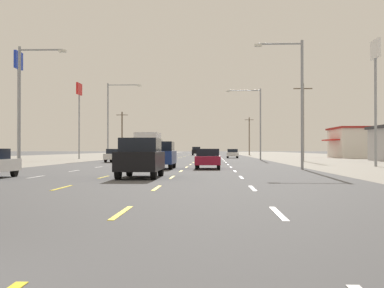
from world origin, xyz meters
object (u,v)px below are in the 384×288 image
Objects in this scene: box_truck_inner_left_farther at (149,146)px; suv_center_turn_distant_b at (196,151)px; sedan_inner_right_midfar at (208,158)px; streetlight_right_row_1 at (257,118)px; suv_center_turn_near at (141,157)px; pole_sign_left_row_1 at (18,81)px; suv_center_turn_mid at (161,155)px; streetlight_right_row_0 at (297,95)px; pole_sign_right_row_1 at (375,71)px; sedan_far_right_farthest at (232,153)px; pole_sign_left_row_2 at (79,100)px; sedan_far_left_distant_a at (157,153)px; sedan_far_left_far at (115,155)px; streetlight_left_row_1 at (111,115)px; streetlight_left_row_0 at (24,98)px.

suv_center_turn_distant_b is (3.33, 65.40, -0.81)m from box_truck_inner_left_farther.
streetlight_right_row_1 is at bearing 78.88° from sedan_inner_right_midfar.
pole_sign_left_row_1 is (-15.05, 23.72, 6.97)m from suv_center_turn_near.
suv_center_turn_mid is 10.69m from streetlight_right_row_0.
box_truck_inner_left_farther is 0.69× the size of pole_sign_right_row_1.
pole_sign_left_row_2 is (-22.89, -8.56, 7.91)m from sedan_far_right_farthest.
pole_sign_left_row_2 is 26.68m from streetlight_right_row_1.
suv_center_turn_near is at bearing -84.61° from sedan_far_left_distant_a.
streetlight_right_row_0 reaches higher than suv_center_turn_near.
sedan_far_left_far is (-6.94, 19.55, -0.27)m from suv_center_turn_mid.
suv_center_turn_near is 1.00× the size of suv_center_turn_mid.
sedan_far_left_distant_a is 66.44m from streetlight_right_row_0.
suv_center_turn_mid is 0.44× the size of pole_sign_left_row_2.
sedan_far_right_farthest is 21.21m from sedan_far_left_distant_a.
sedan_inner_right_midfar is (3.43, 0.20, -0.27)m from suv_center_turn_mid.
streetlight_left_row_1 reaches higher than sedan_far_left_far.
box_truck_inner_left_farther is 43.28m from sedan_far_left_distant_a.
sedan_far_left_far is at bearing 150.35° from pole_sign_right_row_1.
suv_center_turn_distant_b is 0.48× the size of streetlight_left_row_1.
suv_center_turn_near is 25.60m from pole_sign_right_row_1.
streetlight_left_row_0 is at bearing 131.56° from suv_center_turn_near.
suv_center_turn_distant_b is 87.08m from streetlight_left_row_0.
suv_center_turn_near is 0.45× the size of pole_sign_left_row_1.
suv_center_turn_mid is at bearing -70.46° from sedan_far_left_far.
suv_center_turn_mid is 10.67m from streetlight_left_row_0.
suv_center_turn_near is 1.00× the size of suv_center_turn_distant_b.
streetlight_right_row_0 is (9.77, -86.43, 4.24)m from suv_center_turn_distant_b.
suv_center_turn_mid is 1.00× the size of suv_center_turn_distant_b.
suv_center_turn_near is 44.93m from streetlight_right_row_1.
streetlight_right_row_0 reaches higher than box_truck_inner_left_farther.
sedan_inner_right_midfar is 16.50m from pole_sign_right_row_1.
streetlight_right_row_0 is at bearing -4.31° from suv_center_turn_mid.
streetlight_left_row_0 reaches higher than suv_center_turn_mid.
streetlight_left_row_0 reaches higher than sedan_far_left_far.
streetlight_right_row_1 reaches higher than box_truck_inner_left_farther.
streetlight_right_row_0 reaches higher than sedan_inner_right_midfar.
suv_center_turn_near is at bearing -77.25° from streetlight_left_row_1.
streetlight_left_row_0 is (-2.89, -20.29, 4.36)m from sedan_far_left_far.
streetlight_left_row_1 is (-16.73, -15.76, 5.21)m from sedan_far_right_farthest.
pole_sign_right_row_1 is at bearing -10.44° from pole_sign_left_row_1.
pole_sign_left_row_2 is 47.32m from streetlight_right_row_0.
pole_sign_right_row_1 is at bearing 22.02° from sedan_inner_right_midfar.
box_truck_inner_left_farther is at bearing -55.90° from pole_sign_left_row_2.
pole_sign_left_row_1 reaches higher than streetlight_right_row_1.
suv_center_turn_mid is 1.09× the size of sedan_far_left_distant_a.
streetlight_left_row_1 is (5.17, 19.97, -2.03)m from pole_sign_left_row_1.
pole_sign_left_row_1 reaches higher than sedan_inner_right_midfar.
pole_sign_left_row_1 is 1.15× the size of streetlight_right_row_1.
pole_sign_left_row_1 is 20.73m from streetlight_left_row_1.
sedan_far_left_distant_a is 27.28m from pole_sign_left_row_2.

